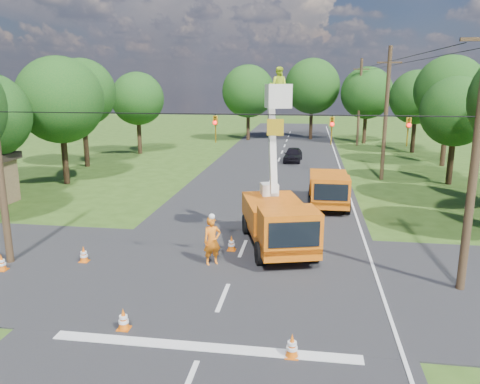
% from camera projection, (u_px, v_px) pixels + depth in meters
% --- Properties ---
extents(ground, '(140.00, 140.00, 0.00)m').
position_uv_depth(ground, '(270.00, 181.00, 35.74)').
color(ground, '#2E4A16').
rests_on(ground, ground).
extents(road_main, '(12.00, 100.00, 0.06)m').
position_uv_depth(road_main, '(270.00, 181.00, 35.74)').
color(road_main, black).
rests_on(road_main, ground).
extents(road_cross, '(56.00, 10.00, 0.07)m').
position_uv_depth(road_cross, '(232.00, 276.00, 18.41)').
color(road_cross, black).
rests_on(road_cross, ground).
extents(stop_bar, '(9.00, 0.45, 0.02)m').
position_uv_depth(stop_bar, '(203.00, 348.00, 13.41)').
color(stop_bar, silver).
rests_on(stop_bar, ground).
extents(edge_line, '(0.12, 90.00, 0.02)m').
position_uv_depth(edge_line, '(345.00, 184.00, 34.94)').
color(edge_line, silver).
rests_on(edge_line, ground).
extents(bucket_truck, '(4.01, 6.86, 8.08)m').
position_uv_depth(bucket_truck, '(278.00, 213.00, 21.06)').
color(bucket_truck, orange).
rests_on(bucket_truck, ground).
extents(second_truck, '(2.37, 5.90, 2.20)m').
position_uv_depth(second_truck, '(329.00, 188.00, 28.34)').
color(second_truck, orange).
rests_on(second_truck, ground).
extents(ground_worker, '(0.90, 0.81, 2.06)m').
position_uv_depth(ground_worker, '(212.00, 241.00, 19.31)').
color(ground_worker, orange).
rests_on(ground_worker, ground).
extents(distant_car, '(1.82, 4.04, 1.35)m').
position_uv_depth(distant_car, '(293.00, 155.00, 44.29)').
color(distant_car, black).
rests_on(distant_car, ground).
extents(traffic_cone_0, '(0.38, 0.38, 0.71)m').
position_uv_depth(traffic_cone_0, '(123.00, 319.00, 14.33)').
color(traffic_cone_0, '#E25E0B').
rests_on(traffic_cone_0, ground).
extents(traffic_cone_1, '(0.38, 0.38, 0.71)m').
position_uv_depth(traffic_cone_1, '(292.00, 346.00, 12.89)').
color(traffic_cone_1, '#E25E0B').
rests_on(traffic_cone_1, ground).
extents(traffic_cone_2, '(0.38, 0.38, 0.71)m').
position_uv_depth(traffic_cone_2, '(292.00, 222.00, 24.24)').
color(traffic_cone_2, '#E25E0B').
rests_on(traffic_cone_2, ground).
extents(traffic_cone_3, '(0.38, 0.38, 0.71)m').
position_uv_depth(traffic_cone_3, '(299.00, 208.00, 26.94)').
color(traffic_cone_3, '#E25E0B').
rests_on(traffic_cone_3, ground).
extents(traffic_cone_4, '(0.38, 0.38, 0.71)m').
position_uv_depth(traffic_cone_4, '(84.00, 254.00, 19.70)').
color(traffic_cone_4, '#E25E0B').
rests_on(traffic_cone_4, ground).
extents(traffic_cone_5, '(0.38, 0.38, 0.71)m').
position_uv_depth(traffic_cone_5, '(2.00, 263.00, 18.80)').
color(traffic_cone_5, '#E25E0B').
rests_on(traffic_cone_5, ground).
extents(traffic_cone_7, '(0.38, 0.38, 0.71)m').
position_uv_depth(traffic_cone_7, '(342.00, 193.00, 30.44)').
color(traffic_cone_7, '#E25E0B').
rests_on(traffic_cone_7, ground).
extents(traffic_cone_8, '(0.38, 0.38, 0.71)m').
position_uv_depth(traffic_cone_8, '(231.00, 243.00, 21.02)').
color(traffic_cone_8, '#E25E0B').
rests_on(traffic_cone_8, ground).
extents(pole_right_near, '(1.80, 0.30, 10.00)m').
position_uv_depth(pole_right_near, '(476.00, 152.00, 16.02)').
color(pole_right_near, '#4C3823').
rests_on(pole_right_near, ground).
extents(pole_right_mid, '(1.80, 0.30, 10.00)m').
position_uv_depth(pole_right_mid, '(386.00, 113.00, 35.27)').
color(pole_right_mid, '#4C3823').
rests_on(pole_right_mid, ground).
extents(pole_right_far, '(1.80, 0.30, 10.00)m').
position_uv_depth(pole_right_far, '(359.00, 102.00, 54.51)').
color(pole_right_far, '#4C3823').
rests_on(pole_right_far, ground).
extents(signal_span, '(18.00, 0.29, 1.07)m').
position_uv_depth(signal_span, '(293.00, 127.00, 16.73)').
color(signal_span, black).
rests_on(signal_span, ground).
extents(tree_left_d, '(6.20, 6.20, 9.24)m').
position_uv_depth(tree_left_d, '(60.00, 100.00, 33.57)').
color(tree_left_d, '#382616').
rests_on(tree_left_d, ground).
extents(tree_left_e, '(5.80, 5.80, 9.41)m').
position_uv_depth(tree_left_e, '(82.00, 93.00, 40.47)').
color(tree_left_e, '#382616').
rests_on(tree_left_e, ground).
extents(tree_left_f, '(5.40, 5.40, 8.40)m').
position_uv_depth(tree_left_f, '(138.00, 99.00, 48.07)').
color(tree_left_f, '#382616').
rests_on(tree_left_f, ground).
extents(tree_right_c, '(5.00, 5.00, 7.83)m').
position_uv_depth(tree_right_c, '(456.00, 112.00, 33.59)').
color(tree_right_c, '#382616').
rests_on(tree_right_c, ground).
extents(tree_right_d, '(6.00, 6.00, 9.70)m').
position_uv_depth(tree_right_d, '(449.00, 90.00, 40.74)').
color(tree_right_d, '#382616').
rests_on(tree_right_d, ground).
extents(tree_right_e, '(5.60, 5.60, 8.63)m').
position_uv_depth(tree_right_e, '(417.00, 97.00, 48.79)').
color(tree_right_e, '#382616').
rests_on(tree_right_e, ground).
extents(tree_far_a, '(6.60, 6.60, 9.50)m').
position_uv_depth(tree_far_a, '(248.00, 91.00, 59.07)').
color(tree_far_a, '#382616').
rests_on(tree_far_a, ground).
extents(tree_far_b, '(7.00, 7.00, 10.32)m').
position_uv_depth(tree_far_b, '(312.00, 86.00, 59.72)').
color(tree_far_b, '#382616').
rests_on(tree_far_b, ground).
extents(tree_far_c, '(6.20, 6.20, 9.18)m').
position_uv_depth(tree_far_c, '(367.00, 93.00, 56.08)').
color(tree_far_c, '#382616').
rests_on(tree_far_c, ground).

